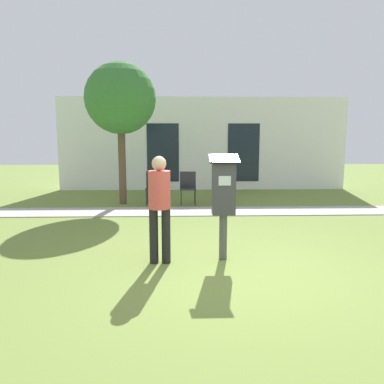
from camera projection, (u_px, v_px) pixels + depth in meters
name	position (u px, v px, depth m)	size (l,w,h in m)	color
ground_plane	(239.00, 270.00, 5.25)	(40.00, 40.00, 0.00)	olive
sidewalk	(213.00, 211.00, 9.32)	(12.00, 1.10, 0.02)	#A3A099
building_facade	(203.00, 144.00, 13.05)	(10.00, 0.26, 3.20)	white
parking_meter	(224.00, 193.00, 5.57)	(0.44, 0.31, 1.59)	#4C4C4C
person_standing	(159.00, 201.00, 5.42)	(0.32, 0.32, 1.58)	black
outdoor_chair_left	(154.00, 185.00, 10.35)	(0.44, 0.44, 0.90)	#262628
outdoor_chair_middle	(188.00, 185.00, 10.32)	(0.44, 0.44, 0.90)	#262628
outdoor_chair_right	(222.00, 185.00, 10.42)	(0.44, 0.44, 0.90)	#262628
tree	(120.00, 99.00, 9.99)	(1.90, 1.90, 3.82)	brown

